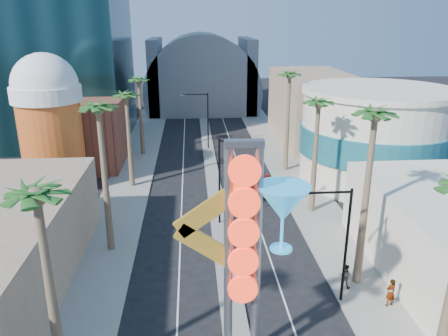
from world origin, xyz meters
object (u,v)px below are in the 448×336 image
Objects in this scene: neon_sign at (259,244)px; pedestrian_a at (391,292)px; red_pickup at (262,184)px; pedestrian_b at (345,276)px.

neon_sign is 11.90m from pedestrian_a.
red_pickup is 18.45m from pedestrian_b.
red_pickup is 2.80× the size of pedestrian_a.
neon_sign reaches higher than red_pickup.
neon_sign is 6.44× the size of pedestrian_a.
pedestrian_b is at bearing -80.80° from red_pickup.
pedestrian_a reaches higher than red_pickup.
pedestrian_a is 1.12× the size of pedestrian_b.
pedestrian_a is 3.12m from pedestrian_b.
pedestrian_b is (-2.20, 2.22, -0.10)m from pedestrian_a.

